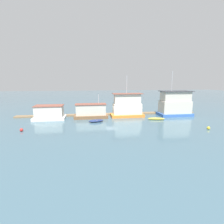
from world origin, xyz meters
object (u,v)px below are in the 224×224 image
houseboat_white (49,113)px  buoy_red (21,130)px  houseboat_brown (91,111)px  buoy_yellow (209,128)px  houseboat_orange (127,106)px  mooring_post_centre (97,111)px  mooring_post_far_left (140,111)px  dinghy_navy (96,121)px  dinghy_yellow (156,119)px  mooring_post_near_right (170,111)px  houseboat_blue (175,104)px

houseboat_white → buoy_red: houseboat_white is taller
houseboat_brown → buoy_yellow: (19.28, -12.14, -1.17)m
houseboat_orange → mooring_post_centre: 6.97m
mooring_post_far_left → buoy_red: size_ratio=3.74×
houseboat_orange → mooring_post_far_left: houseboat_orange is taller
houseboat_brown → dinghy_navy: size_ratio=2.27×
houseboat_white → buoy_yellow: 30.42m
mooring_post_centre → buoy_red: 16.60m
dinghy_yellow → mooring_post_centre: (-11.98, 5.62, 0.84)m
houseboat_white → mooring_post_far_left: bearing=5.2°
dinghy_navy → buoy_yellow: (18.37, -8.00, -0.01)m
houseboat_white → mooring_post_far_left: (20.32, 1.84, -0.40)m
houseboat_orange → buoy_yellow: bearing=-47.9°
houseboat_brown → mooring_post_near_right: size_ratio=4.37×
houseboat_white → buoy_red: bearing=-107.5°
buoy_yellow → houseboat_blue: bearing=89.4°
buoy_yellow → mooring_post_near_right: bearing=90.5°
mooring_post_near_right → buoy_yellow: mooring_post_near_right is taller
dinghy_navy → buoy_red: buoy_red is taller
houseboat_orange → dinghy_yellow: (5.29, -4.11, -2.08)m
mooring_post_near_right → mooring_post_centre: size_ratio=0.78×
mooring_post_near_right → dinghy_navy: bearing=-162.3°
mooring_post_far_left → houseboat_blue: bearing=-14.1°
dinghy_yellow → houseboat_blue: bearing=31.7°
houseboat_white → houseboat_brown: size_ratio=0.89×
houseboat_orange → dinghy_navy: houseboat_orange is taller
houseboat_white → dinghy_navy: (9.58, -3.97, -1.13)m
mooring_post_centre → buoy_red: (-12.85, -10.47, -0.80)m
mooring_post_near_right → houseboat_white: bearing=-176.2°
houseboat_white → mooring_post_centre: (10.12, 1.84, -0.32)m
houseboat_brown → houseboat_orange: bearing=1.1°
dinghy_yellow → mooring_post_near_right: bearing=44.6°
houseboat_orange → dinghy_yellow: 7.01m
houseboat_blue → dinghy_navy: size_ratio=3.18×
houseboat_white → houseboat_orange: houseboat_orange is taller
houseboat_brown → buoy_red: (-11.39, -8.80, -1.16)m
houseboat_orange → buoy_yellow: 16.71m
dinghy_navy → mooring_post_near_right: (18.24, 5.82, 0.57)m
houseboat_blue → buoy_red: (-30.79, -8.53, -2.40)m
houseboat_orange → mooring_post_near_right: 11.20m
houseboat_brown → houseboat_blue: houseboat_blue is taller
houseboat_brown → mooring_post_centre: 2.25m
houseboat_orange → mooring_post_near_right: size_ratio=5.52×
houseboat_orange → mooring_post_near_right: bearing=7.9°
dinghy_yellow → buoy_red: 25.30m
houseboat_brown → dinghy_navy: (0.91, -4.14, -1.17)m
houseboat_white → mooring_post_near_right: bearing=3.8°
dinghy_yellow → mooring_post_far_left: 5.95m
dinghy_yellow → buoy_yellow: 10.06m
houseboat_orange → houseboat_blue: 11.26m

